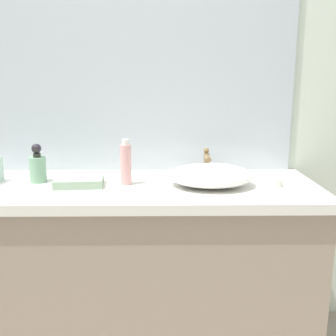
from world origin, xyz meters
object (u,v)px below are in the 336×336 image
soap_dispenser (38,167)px  candle_jar (276,183)px  lotion_bottle (126,164)px  sink_basin (211,175)px  folded_hand_towel (79,182)px

soap_dispenser → candle_jar: soap_dispenser is taller
soap_dispenser → lotion_bottle: size_ratio=0.87×
lotion_bottle → candle_jar: bearing=-3.4°
sink_basin → lotion_bottle: size_ratio=1.83×
sink_basin → soap_dispenser: soap_dispenser is taller
sink_basin → folded_hand_towel: (-0.58, 0.00, -0.03)m
soap_dispenser → folded_hand_towel: soap_dispenser is taller
soap_dispenser → lotion_bottle: 0.41m
soap_dispenser → candle_jar: size_ratio=2.97×
soap_dispenser → lotion_bottle: (0.41, -0.05, 0.02)m
sink_basin → lotion_bottle: 0.38m
sink_basin → soap_dispenser: size_ratio=2.11×
soap_dispenser → lotion_bottle: bearing=-6.4°
lotion_bottle → folded_hand_towel: lotion_bottle is taller
lotion_bottle → folded_hand_towel: size_ratio=0.98×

